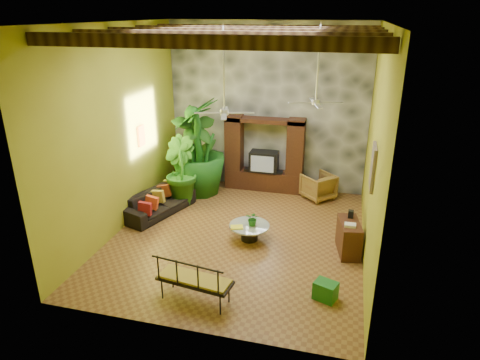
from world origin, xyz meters
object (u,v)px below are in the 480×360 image
(wicker_armchair, at_px, (318,186))
(green_bin, at_px, (325,291))
(coffee_table, at_px, (249,230))
(iron_bench, at_px, (193,279))
(tall_plant_c, at_px, (198,147))
(side_console, at_px, (349,237))
(entertainment_center, at_px, (264,160))
(sofa, at_px, (159,202))
(ceiling_fan_front, at_px, (224,103))
(ceiling_fan_back, at_px, (316,93))
(tall_plant_a, at_px, (196,150))
(tall_plant_b, at_px, (180,171))

(wicker_armchair, xyz_separation_m, green_bin, (0.56, -4.83, -0.20))
(coffee_table, height_order, iron_bench, iron_bench)
(tall_plant_c, bearing_deg, side_console, -28.85)
(entertainment_center, relative_size, sofa, 1.10)
(ceiling_fan_front, distance_m, ceiling_fan_back, 2.41)
(ceiling_fan_back, distance_m, iron_bench, 5.18)
(wicker_armchair, relative_size, tall_plant_a, 0.32)
(iron_bench, distance_m, side_console, 3.86)
(tall_plant_b, bearing_deg, iron_bench, -65.20)
(ceiling_fan_back, height_order, wicker_armchair, ceiling_fan_back)
(tall_plant_c, xyz_separation_m, iron_bench, (1.70, -5.12, -0.92))
(coffee_table, relative_size, side_console, 1.02)
(ceiling_fan_front, relative_size, tall_plant_b, 0.95)
(ceiling_fan_back, distance_m, tall_plant_b, 4.47)
(tall_plant_a, bearing_deg, ceiling_fan_front, -58.70)
(wicker_armchair, xyz_separation_m, tall_plant_a, (-3.70, -0.29, 0.92))
(wicker_armchair, distance_m, side_console, 3.08)
(tall_plant_b, relative_size, tall_plant_c, 0.67)
(iron_bench, relative_size, green_bin, 3.58)
(side_console, xyz_separation_m, green_bin, (-0.38, -1.89, -0.20))
(sofa, height_order, iron_bench, iron_bench)
(wicker_armchair, bearing_deg, side_console, 61.99)
(ceiling_fan_front, relative_size, side_console, 1.93)
(tall_plant_b, distance_m, coffee_table, 3.04)
(wicker_armchair, relative_size, tall_plant_b, 0.43)
(ceiling_fan_back, xyz_separation_m, side_console, (1.05, -1.31, -3.02))
(sofa, bearing_deg, tall_plant_c, -0.54)
(sofa, distance_m, green_bin, 5.45)
(tall_plant_a, xyz_separation_m, tall_plant_b, (-0.15, -0.99, -0.32))
(tall_plant_a, relative_size, tall_plant_b, 1.33)
(wicker_armchair, height_order, iron_bench, iron_bench)
(ceiling_fan_front, distance_m, tall_plant_b, 3.66)
(tall_plant_a, relative_size, coffee_table, 2.66)
(wicker_armchair, height_order, side_console, side_console)
(sofa, bearing_deg, entertainment_center, -26.09)
(ceiling_fan_front, bearing_deg, tall_plant_c, 120.81)
(ceiling_fan_front, bearing_deg, sofa, 153.78)
(tall_plant_c, bearing_deg, tall_plant_b, -108.97)
(ceiling_fan_back, xyz_separation_m, tall_plant_b, (-3.74, 0.35, -2.42))
(tall_plant_c, bearing_deg, tall_plant_a, 128.83)
(entertainment_center, xyz_separation_m, tall_plant_c, (-1.85, -0.76, 0.49))
(ceiling_fan_back, xyz_separation_m, tall_plant_c, (-3.45, 1.17, -1.94))
(ceiling_fan_back, relative_size, green_bin, 4.40)
(iron_bench, xyz_separation_m, green_bin, (2.42, 0.75, -0.36))
(ceiling_fan_front, distance_m, iron_bench, 3.70)
(sofa, bearing_deg, ceiling_fan_front, -97.00)
(tall_plant_c, relative_size, side_console, 3.03)
(tall_plant_a, height_order, iron_bench, tall_plant_a)
(tall_plant_a, distance_m, tall_plant_b, 1.05)
(sofa, distance_m, tall_plant_b, 1.11)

